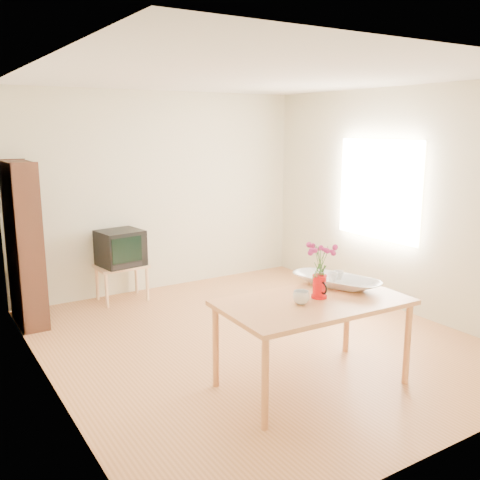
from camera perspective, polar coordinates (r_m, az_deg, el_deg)
room at (r=5.23m, az=1.99°, el=2.69°), size 4.50×4.50×4.50m
table at (r=4.48m, az=7.82°, el=-7.26°), size 1.58×0.94×0.75m
tv_stand at (r=6.84m, az=-12.53°, el=-3.21°), size 0.60×0.45×0.46m
bookshelf at (r=6.24m, az=-21.97°, el=-0.97°), size 0.28×0.70×1.80m
pitcher at (r=4.50m, az=8.44°, el=-5.02°), size 0.13×0.21×0.20m
flowers at (r=4.43m, az=8.56°, el=-1.87°), size 0.22×0.22×0.32m
mug at (r=4.35m, az=6.55°, el=-6.10°), size 0.19×0.19×0.11m
bowl at (r=4.81m, az=10.30°, el=-2.01°), size 0.68×0.68×0.50m
teacup_a at (r=4.79m, az=9.92°, el=-2.61°), size 0.11×0.11×0.07m
teacup_b at (r=4.86m, az=10.51°, el=-2.42°), size 0.11×0.11×0.07m
television at (r=6.78m, az=-12.69°, el=-0.76°), size 0.56×0.53×0.44m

